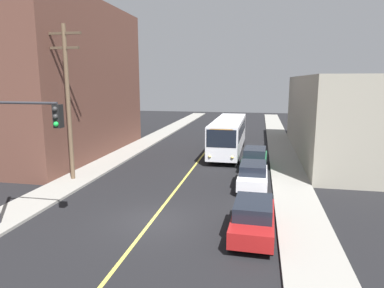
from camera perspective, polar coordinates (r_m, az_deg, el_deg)
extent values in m
plane|color=black|center=(17.45, -6.66, -12.54)|extent=(120.00, 120.00, 0.00)
cube|color=gray|center=(28.89, -14.37, -3.33)|extent=(2.50, 90.00, 0.15)
cube|color=gray|center=(26.24, 15.68, -4.78)|extent=(2.50, 90.00, 0.15)
cube|color=#D8CC4C|center=(31.43, 1.68, -2.03)|extent=(0.16, 60.00, 0.01)
cube|color=brown|center=(34.08, -22.11, 9.69)|extent=(10.00, 18.19, 13.57)
cube|color=black|center=(32.08, -14.03, 0.82)|extent=(0.06, 12.73, 1.30)
cube|color=black|center=(31.72, -14.29, 6.53)|extent=(0.06, 12.73, 1.30)
cube|color=black|center=(31.68, -14.55, 12.31)|extent=(0.06, 12.73, 1.30)
cube|color=black|center=(31.96, -14.83, 18.04)|extent=(0.06, 12.73, 1.30)
cube|color=gray|center=(34.81, 26.96, 4.07)|extent=(12.00, 21.97, 7.22)
cube|color=black|center=(33.93, 16.96, 1.19)|extent=(0.06, 15.38, 1.30)
cube|color=black|center=(33.59, 17.25, 6.59)|extent=(0.06, 15.38, 1.30)
cube|color=silver|center=(32.82, 6.08, 1.69)|extent=(2.63, 12.02, 2.75)
cube|color=black|center=(26.86, 4.87, 0.89)|extent=(2.35, 0.10, 1.40)
cube|color=black|center=(38.64, 6.96, 3.92)|extent=(2.30, 0.10, 1.10)
cube|color=black|center=(32.88, 3.92, 2.66)|extent=(0.13, 10.20, 1.10)
cube|color=black|center=(32.65, 8.30, 2.52)|extent=(0.13, 10.20, 1.10)
cube|color=orange|center=(26.78, 4.89, 2.16)|extent=(1.79, 0.07, 0.30)
sphere|color=#F9D872|center=(27.21, 2.95, -2.07)|extent=(0.24, 0.24, 0.24)
sphere|color=#F9D872|center=(27.01, 6.69, -2.22)|extent=(0.24, 0.24, 0.24)
cylinder|color=black|center=(29.09, 3.03, -2.06)|extent=(0.31, 1.00, 1.00)
cylinder|color=black|center=(28.85, 7.45, -2.24)|extent=(0.31, 1.00, 1.00)
cylinder|color=black|center=(36.58, 4.82, 0.51)|extent=(0.31, 1.00, 1.00)
cylinder|color=black|center=(36.39, 8.34, 0.38)|extent=(0.31, 1.00, 1.00)
cube|color=maroon|center=(15.81, 10.09, -12.51)|extent=(1.94, 4.46, 0.70)
cube|color=black|center=(15.57, 10.17, -10.31)|extent=(1.70, 2.51, 0.60)
cylinder|color=black|center=(14.65, 6.47, -15.86)|extent=(0.24, 0.65, 0.64)
cylinder|color=black|center=(14.58, 12.98, -16.20)|extent=(0.24, 0.65, 0.64)
cylinder|color=black|center=(17.38, 7.63, -11.53)|extent=(0.24, 0.65, 0.64)
cylinder|color=black|center=(17.32, 13.02, -11.78)|extent=(0.24, 0.65, 0.64)
cube|color=silver|center=(22.50, 10.06, -5.51)|extent=(1.86, 4.42, 0.70)
cube|color=black|center=(22.34, 10.11, -3.90)|extent=(1.65, 2.48, 0.60)
cylinder|color=black|center=(21.21, 7.71, -7.42)|extent=(0.23, 0.64, 0.64)
cylinder|color=black|center=(21.16, 12.07, -7.60)|extent=(0.23, 0.64, 0.64)
cylinder|color=black|center=(24.07, 8.25, -5.26)|extent=(0.23, 0.64, 0.64)
cylinder|color=black|center=(24.04, 12.07, -5.41)|extent=(0.23, 0.64, 0.64)
cube|color=#196038|center=(27.43, 10.36, -2.62)|extent=(1.97, 4.47, 0.70)
cube|color=black|center=(27.30, 10.40, -1.29)|extent=(1.71, 2.52, 0.60)
cylinder|color=black|center=(26.11, 8.39, -4.02)|extent=(0.24, 0.65, 0.64)
cylinder|color=black|center=(26.03, 11.91, -4.18)|extent=(0.24, 0.65, 0.64)
cylinder|color=black|center=(29.02, 8.92, -2.57)|extent=(0.24, 0.65, 0.64)
cylinder|color=black|center=(28.95, 12.08, -2.71)|extent=(0.24, 0.65, 0.64)
cylinder|color=brown|center=(24.38, -19.82, 6.25)|extent=(0.28, 0.28, 10.24)
cube|color=#4C3D2D|center=(24.52, -20.50, 16.83)|extent=(2.40, 0.16, 0.16)
cube|color=#4C3D2D|center=(24.43, -20.36, 14.74)|extent=(2.00, 0.16, 0.16)
cylinder|color=#2D2D33|center=(16.80, -26.53, 6.13)|extent=(3.50, 0.12, 0.12)
cube|color=black|center=(15.84, -21.33, 4.32)|extent=(0.32, 0.36, 1.00)
sphere|color=#2D2D2D|center=(15.65, -21.77, 5.40)|extent=(0.22, 0.22, 0.22)
sphere|color=#2D2D2D|center=(15.68, -21.69, 4.24)|extent=(0.22, 0.22, 0.22)
sphere|color=green|center=(15.71, -21.62, 3.08)|extent=(0.22, 0.22, 0.22)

